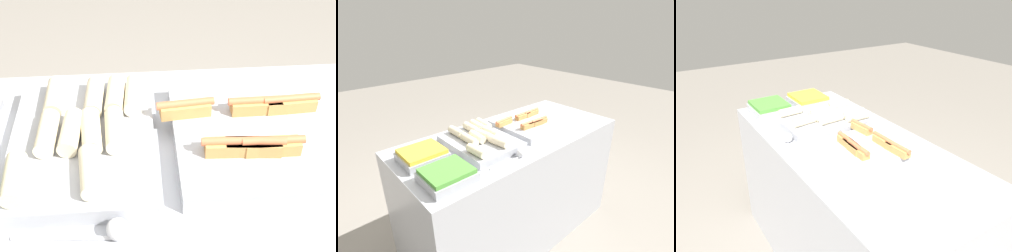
# 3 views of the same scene
# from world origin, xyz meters

# --- Properties ---
(ground_plane) EXTENTS (12.00, 12.00, 0.00)m
(ground_plane) POSITION_xyz_m (0.00, 0.00, 0.00)
(ground_plane) COLOR gray
(counter) EXTENTS (1.68, 0.75, 0.91)m
(counter) POSITION_xyz_m (0.00, 0.00, 0.45)
(counter) COLOR #A8AAB2
(counter) RESTS_ON ground_plane
(tray_hotdogs) EXTENTS (0.46, 0.46, 0.10)m
(tray_hotdogs) POSITION_xyz_m (0.15, -0.00, 0.94)
(tray_hotdogs) COLOR #A8AAB2
(tray_hotdogs) RESTS_ON counter
(tray_wraps) EXTENTS (0.38, 0.49, 0.10)m
(tray_wraps) POSITION_xyz_m (-0.28, 0.01, 0.95)
(tray_wraps) COLOR #A8AAB2
(tray_wraps) RESTS_ON counter
(tray_side_front) EXTENTS (0.26, 0.23, 0.07)m
(tray_side_front) POSITION_xyz_m (-0.65, -0.21, 0.94)
(tray_side_front) COLOR #A8AAB2
(tray_side_front) RESTS_ON counter
(tray_side_back) EXTENTS (0.26, 0.23, 0.07)m
(tray_side_back) POSITION_xyz_m (-0.65, 0.08, 0.94)
(tray_side_back) COLOR #A8AAB2
(tray_side_back) RESTS_ON counter
(serving_spoon_near) EXTENTS (0.27, 0.05, 0.05)m
(serving_spoon_near) POSITION_xyz_m (-0.20, -0.28, 0.93)
(serving_spoon_near) COLOR silver
(serving_spoon_near) RESTS_ON counter
(serving_spoon_far) EXTENTS (0.27, 0.05, 0.05)m
(serving_spoon_far) POSITION_xyz_m (-0.20, 0.28, 0.93)
(serving_spoon_far) COLOR silver
(serving_spoon_far) RESTS_ON counter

